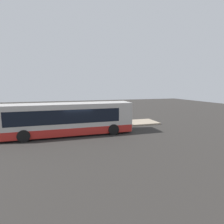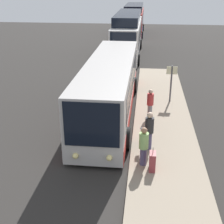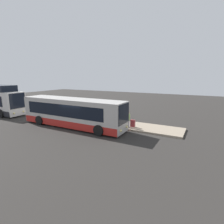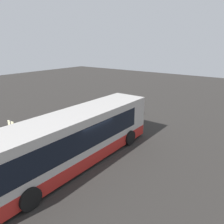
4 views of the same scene
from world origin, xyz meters
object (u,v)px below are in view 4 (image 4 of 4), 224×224
Objects in this scene: passenger_waiting at (60,133)px; passenger_with_bags at (107,116)px; bus_lead at (73,140)px; passenger_boarding at (95,119)px; suitcase at (106,119)px; sign_post at (12,133)px.

passenger_with_bags is at bearing 137.26° from passenger_waiting.
bus_lead is at bearing 28.31° from passenger_waiting.
passenger_boarding is 1.75× the size of suitcase.
sign_post is (-2.51, 1.21, 0.54)m from passenger_waiting.
passenger_waiting is 5.07m from suitcase.
suitcase is (5.95, 2.32, -0.94)m from bus_lead.
passenger_waiting is (0.91, 2.23, -0.46)m from bus_lead.
sign_post is (-5.92, 1.28, 0.46)m from passenger_boarding.
sign_post is (-7.55, 1.12, 1.02)m from suitcase.
suitcase is at bearing -176.93° from passenger_boarding.
passenger_with_bags is (4.67, -0.26, 0.02)m from passenger_waiting.
passenger_with_bags is at bearing -135.90° from suitcase.
bus_lead is 2.45m from passenger_waiting.
passenger_waiting is at bearing -178.91° from suitcase.
passenger_boarding reaches higher than passenger_with_bags.
bus_lead reaches higher than passenger_waiting.
sign_post is at bearing 77.52° from passenger_with_bags.
bus_lead reaches higher than passenger_with_bags.
suitcase is 0.44× the size of sign_post.
bus_lead is at bearing 24.14° from passenger_boarding.
suitcase is at bearing -8.41° from sign_post.
passenger_waiting is 4.68m from passenger_with_bags.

